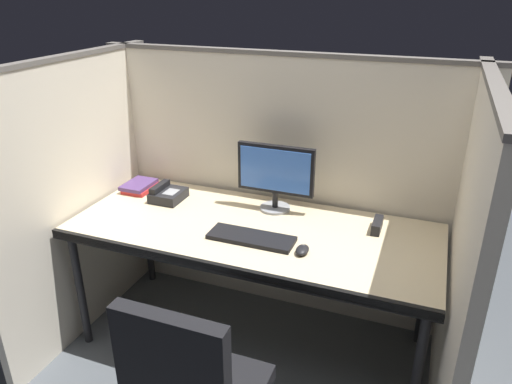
# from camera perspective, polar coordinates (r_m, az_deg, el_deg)

# --- Properties ---
(ground_plane) EXTENTS (8.00, 8.00, 0.00)m
(ground_plane) POSITION_cam_1_polar(r_m,az_deg,el_deg) (2.71, -2.83, -21.03)
(ground_plane) COLOR #4C5156
(cubicle_partition_rear) EXTENTS (2.21, 0.06, 1.57)m
(cubicle_partition_rear) POSITION_cam_1_polar(r_m,az_deg,el_deg) (2.85, 2.84, 0.57)
(cubicle_partition_rear) COLOR beige
(cubicle_partition_rear) RESTS_ON ground
(cubicle_partition_left) EXTENTS (0.06, 1.41, 1.57)m
(cubicle_partition_left) POSITION_cam_1_polar(r_m,az_deg,el_deg) (2.88, -19.93, -0.65)
(cubicle_partition_left) COLOR beige
(cubicle_partition_left) RESTS_ON ground
(cubicle_partition_right) EXTENTS (0.06, 1.41, 1.57)m
(cubicle_partition_right) POSITION_cam_1_polar(r_m,az_deg,el_deg) (2.26, 23.04, -8.11)
(cubicle_partition_right) COLOR beige
(cubicle_partition_right) RESTS_ON ground
(desk) EXTENTS (1.90, 0.80, 0.74)m
(desk) POSITION_cam_1_polar(r_m,az_deg,el_deg) (2.51, -0.51, -5.34)
(desk) COLOR beige
(desk) RESTS_ON ground
(monitor_center) EXTENTS (0.43, 0.17, 0.37)m
(monitor_center) POSITION_cam_1_polar(r_m,az_deg,el_deg) (2.61, 2.33, 2.23)
(monitor_center) COLOR gray
(monitor_center) RESTS_ON desk
(keyboard_main) EXTENTS (0.43, 0.15, 0.02)m
(keyboard_main) POSITION_cam_1_polar(r_m,az_deg,el_deg) (2.38, -0.56, -5.45)
(keyboard_main) COLOR black
(keyboard_main) RESTS_ON desk
(computer_mouse) EXTENTS (0.06, 0.10, 0.04)m
(computer_mouse) POSITION_cam_1_polar(r_m,az_deg,el_deg) (2.27, 5.52, -6.86)
(computer_mouse) COLOR black
(computer_mouse) RESTS_ON desk
(red_stapler) EXTENTS (0.04, 0.15, 0.06)m
(red_stapler) POSITION_cam_1_polar(r_m,az_deg,el_deg) (2.54, 14.20, -3.83)
(red_stapler) COLOR black
(red_stapler) RESTS_ON desk
(desk_phone) EXTENTS (0.17, 0.19, 0.09)m
(desk_phone) POSITION_cam_1_polar(r_m,az_deg,el_deg) (2.84, -10.46, -0.27)
(desk_phone) COLOR black
(desk_phone) RESTS_ON desk
(book_stack) EXTENTS (0.16, 0.21, 0.05)m
(book_stack) POSITION_cam_1_polar(r_m,az_deg,el_deg) (3.02, -13.63, 0.67)
(book_stack) COLOR #B22626
(book_stack) RESTS_ON desk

